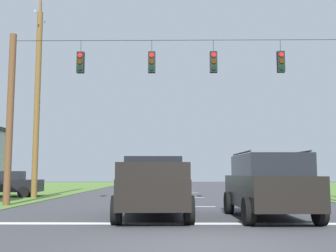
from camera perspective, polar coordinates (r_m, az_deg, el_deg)
The scene contains 13 objects.
ground_plane at distance 8.58m, azimuth 4.41°, elevation -15.89°, with size 120.00×120.00×0.00m, color #3D3D42.
stop_bar_stripe at distance 12.10m, azimuth 3.30°, elevation -13.09°, with size 13.45×0.45×0.01m, color white.
lane_dash_0 at distance 18.07m, azimuth 2.42°, elevation -10.87°, with size 0.15×2.50×0.01m, color white.
lane_dash_1 at distance 24.59m, azimuth 1.96°, elevation -9.68°, with size 0.15×2.50×0.01m, color white.
lane_dash_2 at distance 30.45m, azimuth 1.72°, elevation -9.05°, with size 0.15×2.50×0.01m, color white.
lane_dash_3 at distance 37.51m, azimuth 1.53°, elevation -8.55°, with size 0.15×2.50×0.01m, color white.
lane_dash_4 at distance 46.54m, azimuth 1.36°, elevation -8.13°, with size 0.15×2.50×0.01m, color white.
overhead_signal_span at distance 18.51m, azimuth 2.30°, elevation 2.59°, with size 15.84×0.31×7.65m.
pickup_truck at distance 13.69m, azimuth -2.04°, elevation -8.28°, with size 2.48×5.49×1.95m.
suv_black at distance 13.50m, azimuth 13.50°, elevation -7.73°, with size 2.32×4.85×2.05m.
distant_car_crossing_white at distance 37.27m, azimuth 16.01°, elevation -7.11°, with size 4.39×2.20×1.52m.
distant_car_oncoming at distance 26.70m, azimuth -21.44°, elevation -7.30°, with size 4.41×2.25×1.52m.
utility_pole_near_left at distance 25.16m, azimuth -17.36°, elevation 3.32°, with size 0.33×1.88×11.51m.
Camera 1 is at (-0.53, -8.44, 1.42)m, focal length 44.84 mm.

